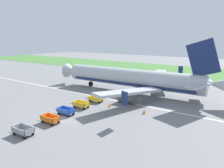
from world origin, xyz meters
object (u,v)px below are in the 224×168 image
Objects in this scene: baggage_cart_second_in_row at (50,119)px; traffic_cone_near_plane at (109,105)px; baggage_cart_nearest at (23,130)px; baggage_cart_fourth_in_row at (81,104)px; traffic_cone_mid_apron at (144,112)px; airplane at (134,79)px; baggage_cart_far_end at (96,99)px; baggage_cart_third_in_row at (66,111)px.

baggage_cart_second_in_row is 10.31m from traffic_cone_near_plane.
baggage_cart_nearest is 6.20× the size of traffic_cone_near_plane.
baggage_cart_fourth_in_row is 10.31m from traffic_cone_mid_apron.
airplane is 10.23m from baggage_cart_far_end.
traffic_cone_mid_apron is (9.50, 7.00, -0.27)m from baggage_cart_third_in_row.
traffic_cone_mid_apron is at bearing 36.40° from baggage_cart_third_in_row.
baggage_cart_fourth_in_row is at bearing 96.01° from baggage_cart_second_in_row.
traffic_cone_near_plane is (3.59, -0.85, -0.31)m from baggage_cart_far_end.
airplane is 10.43× the size of baggage_cart_fourth_in_row.
traffic_cone_mid_apron is (6.15, 0.40, 0.04)m from traffic_cone_near_plane.
baggage_cart_far_end is at bearing 166.69° from traffic_cone_near_plane.
baggage_cart_nearest reaches higher than traffic_cone_mid_apron.
baggage_cart_far_end is 6.27× the size of traffic_cone_near_plane.
airplane is 13.93m from baggage_cart_fourth_in_row.
baggage_cart_third_in_row is at bearing -86.45° from baggage_cart_fourth_in_row.
baggage_cart_third_in_row is 3.58m from baggage_cart_fourth_in_row.
baggage_cart_second_in_row and baggage_cart_fourth_in_row have the same top height.
traffic_cone_near_plane is 6.16m from traffic_cone_mid_apron.
traffic_cone_near_plane is at bearing -176.27° from traffic_cone_mid_apron.
airplane is 17.36m from baggage_cart_third_in_row.
baggage_cart_second_in_row is 0.98× the size of baggage_cart_far_end.
traffic_cone_mid_apron is at bearing 48.88° from baggage_cart_second_in_row.
baggage_cart_third_in_row is 5.35× the size of traffic_cone_mid_apron.
baggage_cart_second_in_row is at bearing -131.12° from traffic_cone_mid_apron.
baggage_cart_fourth_in_row is (-0.22, 3.57, 0.00)m from baggage_cart_third_in_row.
baggage_cart_third_in_row is (-0.70, 7.44, 0.00)m from baggage_cart_nearest.
baggage_cart_third_in_row is (-0.50, 3.30, 0.00)m from baggage_cart_second_in_row.
baggage_cart_nearest is 16.92m from traffic_cone_mid_apron.
baggage_cart_second_in_row reaches higher than traffic_cone_mid_apron.
baggage_cart_nearest is at bearing -87.20° from baggage_cart_second_in_row.
baggage_cart_nearest is 14.93m from baggage_cart_far_end.
baggage_cart_second_in_row is at bearing 92.80° from baggage_cart_nearest.
baggage_cart_nearest is 7.48m from baggage_cart_third_in_row.
baggage_cart_third_in_row is 0.99× the size of baggage_cart_far_end.
baggage_cart_third_in_row and baggage_cart_far_end have the same top height.
baggage_cart_second_in_row and baggage_cart_third_in_row have the same top height.
baggage_cart_nearest is at bearing -85.19° from baggage_cart_fourth_in_row.
baggage_cart_far_end is (-2.72, -9.56, -2.45)m from airplane.
baggage_cart_third_in_row is 7.46m from baggage_cart_far_end.
airplane reaches higher than traffic_cone_near_plane.
baggage_cart_second_in_row is at bearing -81.35° from baggage_cart_third_in_row.
traffic_cone_mid_apron is (7.02, -10.01, -2.72)m from airplane.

